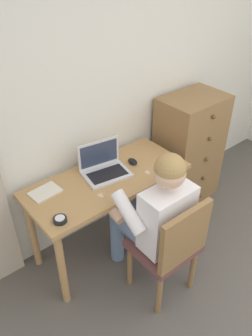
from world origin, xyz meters
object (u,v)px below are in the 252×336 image
chair (171,246)px  computer_mouse (133,161)px  dresser (188,150)px  laptop (104,167)px  desk (108,190)px  desk_clock (60,220)px  notebook_pad (45,192)px  person_seated (154,212)px

chair → computer_mouse: size_ratio=8.79×
dresser → laptop: 1.03m
desk → laptop: size_ratio=3.35×
laptop → chair: bearing=-87.3°
dresser → laptop: bearing=-179.3°
desk_clock → desk: bearing=19.6°
notebook_pad → desk: bearing=-22.6°
chair → dresser: bearing=36.4°
desk → desk_clock: (-0.51, -0.18, 0.13)m
computer_mouse → desk_clock: computer_mouse is taller
dresser → computer_mouse: size_ratio=10.80×
dresser → chair: dresser is taller
desk_clock → notebook_pad: desk_clock is taller
laptop → desk_clock: (-0.54, -0.25, -0.04)m
person_seated → notebook_pad: size_ratio=5.70×
notebook_pad → computer_mouse: bearing=-14.0°
dresser → notebook_pad: size_ratio=5.14×
desk → chair: 0.65m
desk → laptop: bearing=71.5°
desk → dresser: size_ratio=1.17×
dresser → notebook_pad: (-1.48, 0.06, 0.20)m
chair → computer_mouse: bearing=71.7°
person_seated → desk_clock: size_ratio=13.30×
desk → computer_mouse: size_ratio=12.58×
dresser → person_seated: 1.12m
desk → notebook_pad: 0.48m
computer_mouse → notebook_pad: (-0.72, 0.11, -0.01)m
dresser → person_seated: size_ratio=0.90×
desk → computer_mouse: 0.31m
dresser → computer_mouse: 0.78m
computer_mouse → dresser: bearing=14.2°
dresser → desk_clock: (-1.54, -0.26, 0.21)m
laptop → computer_mouse: size_ratio=3.76×
person_seated → desk_clock: (-0.57, 0.27, 0.08)m
computer_mouse → desk_clock: bearing=-154.8°
chair → desk_clock: size_ratio=9.77×
notebook_pad → chair: bearing=-62.3°
desk → notebook_pad: size_ratio=5.99×
dresser → laptop: size_ratio=2.87×
desk_clock → notebook_pad: 0.33m
desk → dresser: dresser is taller
chair → person_seated: person_seated is taller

